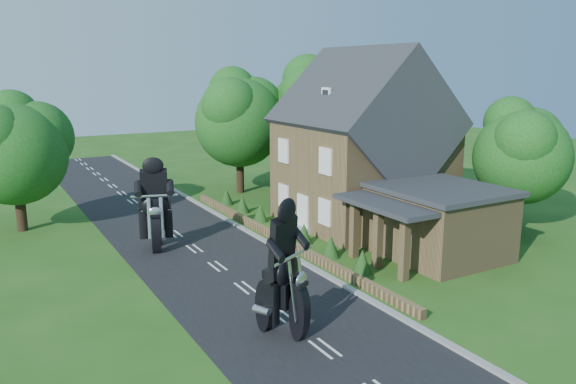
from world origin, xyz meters
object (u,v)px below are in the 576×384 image
annex (436,221)px  motorcycle_lead (283,315)px  garden_wall (278,238)px  motorcycle_follow (157,236)px  house (363,150)px

annex → motorcycle_lead: 11.23m
garden_wall → motorcycle_lead: size_ratio=14.16×
garden_wall → motorcycle_follow: bearing=162.6°
garden_wall → motorcycle_follow: (-5.95, 1.86, 0.51)m
house → motorcycle_lead: 15.73m
annex → motorcycle_follow: (-11.52, 7.66, -1.06)m
house → motorcycle_lead: bearing=-137.0°
motorcycle_lead → motorcycle_follow: 11.35m
annex → motorcycle_follow: size_ratio=4.63×
annex → motorcycle_lead: (-10.57, -3.65, -1.04)m
garden_wall → motorcycle_lead: motorcycle_lead is taller
garden_wall → house: size_ratio=2.15×
garden_wall → house: bearing=9.2°
garden_wall → annex: (5.57, -5.80, 1.57)m
annex → motorcycle_lead: annex is taller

